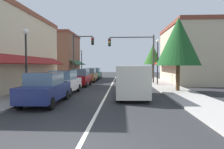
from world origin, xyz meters
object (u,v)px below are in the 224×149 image
Objects in this scene: van_in_lane at (131,80)px; parked_car_third_left at (81,78)px; tree_right_far at (153,55)px; street_lamp_left_near at (26,51)px; street_lamp_right_mid at (158,55)px; parked_car_distant_left at (95,73)px; street_lamp_left_far at (82,59)px; parked_car_second_left at (64,82)px; parked_car_far_left at (89,75)px; tree_right_near at (178,42)px; traffic_signal_left_corner at (80,51)px; parked_car_nearest_left at (46,88)px; traffic_signal_mast_arm at (138,50)px.

parked_car_third_left is at bearing 124.30° from van_in_lane.
van_in_lane is 18.95m from tree_right_far.
street_lamp_right_mid is (10.13, 8.95, 0.24)m from street_lamp_left_near.
parked_car_third_left is 10.05m from parked_car_distant_left.
street_lamp_left_far is at bearing 112.04° from van_in_lane.
parked_car_second_left is 0.93× the size of street_lamp_left_far.
parked_car_far_left is 0.83× the size of street_lamp_right_mid.
tree_right_near is (10.44, -12.54, 1.02)m from street_lamp_left_far.
traffic_signal_left_corner is at bearing -80.46° from street_lamp_left_far.
parked_car_distant_left is 0.93× the size of street_lamp_left_far.
parked_car_nearest_left is at bearing -126.50° from street_lamp_right_mid.
street_lamp_left_far reaches higher than parked_car_second_left.
parked_car_nearest_left is 14.47m from parked_car_far_left.
parked_car_second_left is at bearing 45.26° from street_lamp_left_near.
parked_car_nearest_left is 18.15m from street_lamp_left_far.
street_lamp_left_far is (-1.72, 3.47, 2.15)m from parked_car_far_left.
street_lamp_left_near is 13.52m from street_lamp_right_mid.
traffic_signal_mast_arm is at bearing -35.47° from street_lamp_left_far.
traffic_signal_left_corner is (-0.91, 13.04, 2.97)m from parked_car_nearest_left.
street_lamp_right_mid is (8.21, 7.02, 2.44)m from parked_car_second_left.
tree_right_near is (3.89, 2.76, 2.90)m from van_in_lane.
street_lamp_left_near is 0.83× the size of tree_right_far.
traffic_signal_mast_arm is 6.96m from traffic_signal_left_corner.
street_lamp_left_far is (0.32, 15.98, -0.05)m from street_lamp_left_near.
traffic_signal_mast_arm reaches higher than street_lamp_right_mid.
parked_car_third_left is at bearing -170.45° from street_lamp_right_mid.
parked_car_third_left is 0.72× the size of traffic_signal_mast_arm.
parked_car_distant_left is at bearing 89.41° from parked_car_nearest_left.
parked_car_second_left is at bearing 164.67° from van_in_lane.
parked_car_far_left is 4.43m from street_lamp_left_far.
van_in_lane is at bearing -72.91° from parked_car_distant_left.
street_lamp_left_far is at bearing 97.20° from parked_car_second_left.
street_lamp_left_far is 0.81× the size of tree_right_far.
parked_car_third_left is 0.79× the size of van_in_lane.
traffic_signal_left_corner is at bearing 84.13° from street_lamp_left_near.
traffic_signal_mast_arm is at bearing 81.82° from van_in_lane.
parked_car_second_left is at bearing -139.47° from street_lamp_right_mid.
traffic_signal_left_corner is at bearing 95.55° from parked_car_second_left.
tree_right_near reaches higher than parked_car_far_left.
parked_car_second_left is at bearing -85.17° from traffic_signal_left_corner.
parked_car_distant_left is (0.05, 10.05, 0.00)m from parked_car_third_left.
parked_car_nearest_left is at bearing -84.48° from street_lamp_left_far.
parked_car_nearest_left is 5.50m from van_in_lane.
traffic_signal_mast_arm reaches higher than street_lamp_left_near.
parked_car_nearest_left is 3.90m from parked_car_second_left.
parked_car_second_left is 1.00× the size of parked_car_distant_left.
parked_car_nearest_left and parked_car_second_left have the same top height.
parked_car_second_left is 3.50m from street_lamp_left_near.
traffic_signal_left_corner is at bearing 103.41° from parked_car_third_left.
parked_car_second_left and parked_car_far_left have the same top height.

